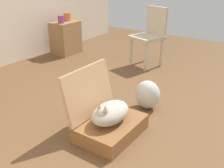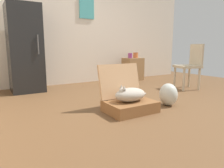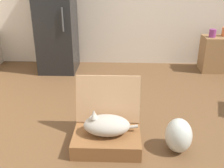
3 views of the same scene
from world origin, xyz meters
name	(u,v)px [view 2 (image 2 of 3)]	position (x,y,z in m)	size (l,w,h in m)	color
ground_plane	(134,103)	(0.00, 0.00, 0.00)	(7.68, 7.68, 0.00)	brown
wall_back	(77,28)	(0.00, 2.26, 1.30)	(6.40, 0.15, 2.60)	beige
suitcase_base	(130,106)	(-0.33, -0.34, 0.07)	(0.64, 0.48, 0.15)	brown
suitcase_lid	(120,81)	(-0.33, -0.08, 0.38)	(0.64, 0.48, 0.04)	tan
cat	(130,94)	(-0.33, -0.34, 0.24)	(0.52, 0.28, 0.23)	#B2A899
plastic_bag_white	(168,94)	(0.35, -0.37, 0.16)	(0.25, 0.29, 0.33)	silver
refrigerator	(25,49)	(-1.25, 1.80, 0.82)	(0.59, 0.65, 1.64)	black
side_table	(133,69)	(1.37, 1.85, 0.29)	(0.47, 0.37, 0.58)	olive
vase_tall	(130,56)	(1.26, 1.82, 0.65)	(0.11, 0.11, 0.13)	#8C387A
vase_short	(136,55)	(1.49, 1.90, 0.65)	(0.13, 0.13, 0.14)	#CC6B38
chair	(190,64)	(1.67, 0.30, 0.51)	(0.54, 0.53, 0.92)	beige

